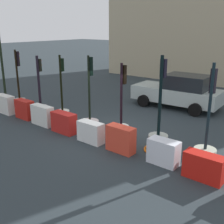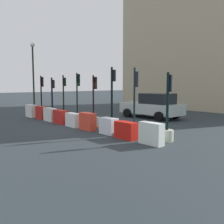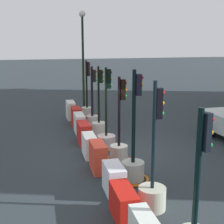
# 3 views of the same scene
# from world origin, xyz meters

# --- Properties ---
(ground_plane) EXTENTS (120.00, 120.00, 0.00)m
(ground_plane) POSITION_xyz_m (0.00, 0.00, 0.00)
(ground_plane) COLOR #293337
(traffic_light_0) EXTENTS (0.86, 0.86, 3.05)m
(traffic_light_0) POSITION_xyz_m (-5.87, -0.14, 0.50)
(traffic_light_0) COLOR silver
(traffic_light_0) RESTS_ON ground_plane
(traffic_light_1) EXTENTS (0.83, 0.83, 2.87)m
(traffic_light_1) POSITION_xyz_m (-4.08, -0.19, 0.50)
(traffic_light_1) COLOR silver
(traffic_light_1) RESTS_ON ground_plane
(traffic_light_2) EXTENTS (0.61, 0.61, 3.00)m
(traffic_light_2) POSITION_xyz_m (-2.51, -0.20, 0.55)
(traffic_light_2) COLOR silver
(traffic_light_2) RESTS_ON ground_plane
(traffic_light_3) EXTENTS (1.01, 1.01, 3.09)m
(traffic_light_3) POSITION_xyz_m (-0.77, -0.28, 0.42)
(traffic_light_3) COLOR #B8A6A7
(traffic_light_3) RESTS_ON ground_plane
(traffic_light_4) EXTENTS (0.88, 0.88, 2.91)m
(traffic_light_4) POSITION_xyz_m (0.76, -0.19, 0.50)
(traffic_light_4) COLOR silver
(traffic_light_4) RESTS_ON ground_plane
(traffic_light_5) EXTENTS (0.96, 0.96, 3.29)m
(traffic_light_5) POSITION_xyz_m (2.36, -0.21, 0.52)
(traffic_light_5) COLOR #AAAFA4
(traffic_light_5) RESTS_ON ground_plane
(traffic_light_6) EXTENTS (0.68, 0.68, 3.19)m
(traffic_light_6) POSITION_xyz_m (4.02, -0.25, 0.54)
(traffic_light_6) COLOR #B3B9A3
(traffic_light_6) RESTS_ON ground_plane
(traffic_light_7) EXTENTS (0.57, 0.57, 2.92)m
(traffic_light_7) POSITION_xyz_m (5.80, -0.09, 0.64)
(traffic_light_7) COLOR #B0B8A3
(traffic_light_7) RESTS_ON ground_plane
(construction_barrier_0) EXTENTS (1.14, 0.44, 0.91)m
(construction_barrier_0) POSITION_xyz_m (-5.77, -1.03, 0.45)
(construction_barrier_0) COLOR silver
(construction_barrier_0) RESTS_ON ground_plane
(construction_barrier_1) EXTENTS (1.02, 0.43, 0.88)m
(construction_barrier_1) POSITION_xyz_m (-4.30, -0.94, 0.44)
(construction_barrier_1) COLOR red
(construction_barrier_1) RESTS_ON ground_plane
(construction_barrier_2) EXTENTS (1.15, 0.42, 0.87)m
(construction_barrier_2) POSITION_xyz_m (-2.92, -1.00, 0.44)
(construction_barrier_2) COLOR silver
(construction_barrier_2) RESTS_ON ground_plane
(construction_barrier_3) EXTENTS (1.12, 0.47, 0.83)m
(construction_barrier_3) POSITION_xyz_m (-1.50, -1.04, 0.42)
(construction_barrier_3) COLOR red
(construction_barrier_3) RESTS_ON ground_plane
(construction_barrier_4) EXTENTS (1.05, 0.44, 0.78)m
(construction_barrier_4) POSITION_xyz_m (0.01, -1.09, 0.39)
(construction_barrier_4) COLOR white
(construction_barrier_4) RESTS_ON ground_plane
(construction_barrier_5) EXTENTS (1.02, 0.44, 0.92)m
(construction_barrier_5) POSITION_xyz_m (1.39, -1.06, 0.46)
(construction_barrier_5) COLOR #DF402B
(construction_barrier_5) RESTS_ON ground_plane
(construction_barrier_6) EXTENTS (0.98, 0.49, 0.80)m
(construction_barrier_6) POSITION_xyz_m (2.98, -0.96, 0.40)
(construction_barrier_6) COLOR silver
(construction_barrier_6) RESTS_ON ground_plane
(construction_barrier_7) EXTENTS (1.12, 0.48, 0.77)m
(construction_barrier_7) POSITION_xyz_m (4.31, -1.07, 0.38)
(construction_barrier_7) COLOR red
(construction_barrier_7) RESTS_ON ground_plane
(street_lamp_post) EXTENTS (0.36, 0.36, 5.66)m
(street_lamp_post) POSITION_xyz_m (-7.30, -0.08, 3.67)
(street_lamp_post) COLOR black
(street_lamp_post) RESTS_ON ground_plane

